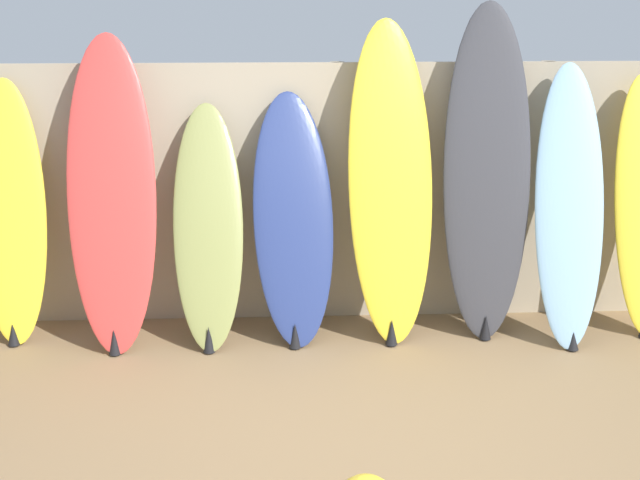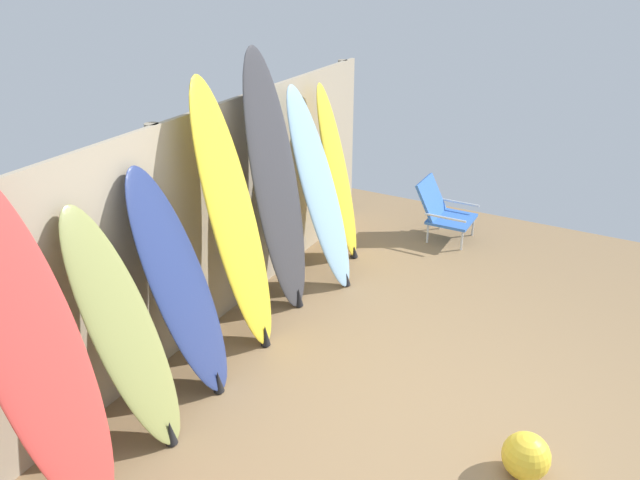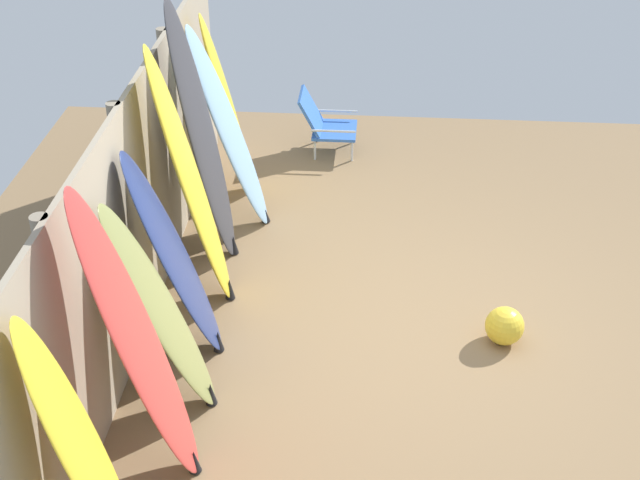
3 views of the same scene
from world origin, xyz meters
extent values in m
plane|color=#8E704C|center=(0.00, 0.00, 0.00)|extent=(7.68, 7.68, 0.00)
cube|color=tan|center=(0.00, 2.00, 0.90)|extent=(6.08, 0.04, 1.80)
cylinder|color=gray|center=(-1.44, 2.04, 0.90)|extent=(0.10, 0.10, 1.80)
cylinder|color=gray|center=(0.00, 2.04, 0.90)|extent=(0.10, 0.10, 1.80)
cylinder|color=gray|center=(1.44, 2.04, 0.90)|extent=(0.10, 0.10, 1.80)
cylinder|color=gray|center=(2.88, 2.04, 0.90)|extent=(0.10, 0.10, 1.80)
ellipsoid|color=yellow|center=(-2.17, 1.72, 0.86)|extent=(0.51, 0.51, 1.73)
ellipsoid|color=#D13D38|center=(-1.47, 1.59, 1.01)|extent=(0.61, 0.62, 2.02)
cone|color=black|center=(-1.47, 1.34, 0.09)|extent=(0.08, 0.08, 0.16)
ellipsoid|color=olive|center=(-0.87, 1.62, 0.78)|extent=(0.48, 0.67, 1.56)
cone|color=black|center=(-0.87, 1.35, 0.10)|extent=(0.08, 0.08, 0.17)
ellipsoid|color=navy|center=(-0.31, 1.65, 0.81)|extent=(0.59, 0.66, 1.63)
cone|color=black|center=(-0.31, 1.40, 0.09)|extent=(0.08, 0.08, 0.17)
ellipsoid|color=yellow|center=(0.33, 1.65, 1.05)|extent=(0.62, 0.61, 2.10)
cone|color=black|center=(0.33, 1.41, 0.10)|extent=(0.08, 0.08, 0.18)
ellipsoid|color=#38383D|center=(0.97, 1.68, 1.10)|extent=(0.60, 0.49, 2.21)
cone|color=black|center=(0.97, 1.48, 0.09)|extent=(0.08, 0.08, 0.16)
ellipsoid|color=#8CB7D6|center=(1.50, 1.56, 0.91)|extent=(0.51, 0.72, 1.82)
cone|color=black|center=(1.50, 1.28, 0.07)|extent=(0.08, 0.08, 0.12)
ellipsoid|color=yellow|center=(2.05, 1.67, 0.87)|extent=(0.49, 0.52, 1.74)
cone|color=black|center=(2.05, 1.47, 0.07)|extent=(0.08, 0.08, 0.11)
cylinder|color=silver|center=(2.75, 0.56, 0.11)|extent=(0.02, 0.02, 0.22)
cylinder|color=silver|center=(3.16, 0.56, 0.11)|extent=(0.02, 0.02, 0.22)
cylinder|color=silver|center=(2.75, 0.93, 0.11)|extent=(0.02, 0.02, 0.22)
cylinder|color=silver|center=(3.16, 0.93, 0.11)|extent=(0.02, 0.02, 0.22)
cube|color=blue|center=(2.95, 0.75, 0.23)|extent=(0.48, 0.44, 0.03)
cube|color=blue|center=(2.95, 0.99, 0.43)|extent=(0.46, 0.23, 0.41)
cylinder|color=silver|center=(2.71, 0.75, 0.34)|extent=(0.02, 0.44, 0.02)
cylinder|color=silver|center=(3.19, 0.75, 0.34)|extent=(0.02, 0.44, 0.02)
sphere|color=yellow|center=(-0.05, -0.68, 0.14)|extent=(0.29, 0.29, 0.29)
camera|label=1|loc=(-0.40, -4.02, 2.32)|focal=50.00mm
camera|label=2|loc=(-3.08, -0.94, 2.90)|focal=35.00mm
camera|label=3|loc=(-5.28, 0.29, 4.19)|focal=50.00mm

